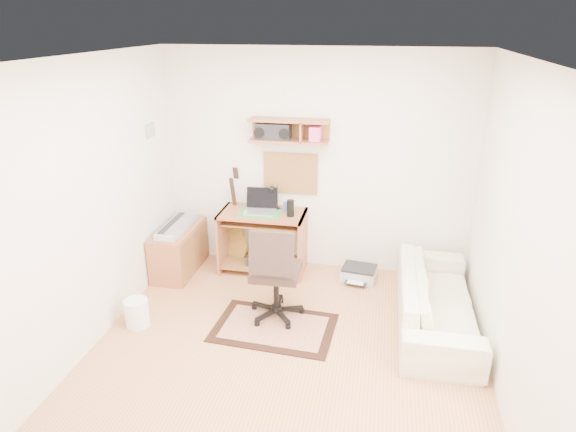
% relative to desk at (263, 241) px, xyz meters
% --- Properties ---
extents(floor, '(3.60, 4.00, 0.01)m').
position_rel_desk_xyz_m(floor, '(0.59, -1.73, -0.38)').
color(floor, tan).
rests_on(floor, ground).
extents(ceiling, '(3.60, 4.00, 0.01)m').
position_rel_desk_xyz_m(ceiling, '(0.59, -1.73, 2.23)').
color(ceiling, white).
rests_on(ceiling, ground).
extents(back_wall, '(3.60, 0.01, 2.60)m').
position_rel_desk_xyz_m(back_wall, '(0.59, 0.28, 0.93)').
color(back_wall, '#F0E3D0').
rests_on(back_wall, ground).
extents(left_wall, '(0.01, 4.00, 2.60)m').
position_rel_desk_xyz_m(left_wall, '(-1.22, -1.73, 0.93)').
color(left_wall, '#F0E3D0').
rests_on(left_wall, ground).
extents(right_wall, '(0.01, 4.00, 2.60)m').
position_rel_desk_xyz_m(right_wall, '(2.39, -1.73, 0.93)').
color(right_wall, '#F0E3D0').
rests_on(right_wall, ground).
extents(wall_shelf, '(0.90, 0.25, 0.26)m').
position_rel_desk_xyz_m(wall_shelf, '(0.29, 0.15, 1.32)').
color(wall_shelf, '#A35D39').
rests_on(wall_shelf, back_wall).
extents(cork_board, '(0.64, 0.03, 0.49)m').
position_rel_desk_xyz_m(cork_board, '(0.29, 0.25, 0.79)').
color(cork_board, tan).
rests_on(cork_board, back_wall).
extents(wall_photo, '(0.02, 0.20, 0.15)m').
position_rel_desk_xyz_m(wall_photo, '(-1.20, -0.23, 1.34)').
color(wall_photo, '#4C8CBF').
rests_on(wall_photo, left_wall).
extents(desk, '(1.00, 0.55, 0.75)m').
position_rel_desk_xyz_m(desk, '(0.00, 0.00, 0.00)').
color(desk, '#A35D39').
rests_on(desk, floor).
extents(laptop, '(0.38, 0.38, 0.27)m').
position_rel_desk_xyz_m(laptop, '(-0.02, -0.02, 0.51)').
color(laptop, silver).
rests_on(laptop, desk).
extents(speaker, '(0.09, 0.09, 0.19)m').
position_rel_desk_xyz_m(speaker, '(0.35, -0.05, 0.47)').
color(speaker, black).
rests_on(speaker, desk).
extents(desk_lamp, '(0.10, 0.10, 0.30)m').
position_rel_desk_xyz_m(desk_lamp, '(0.15, 0.14, 0.52)').
color(desk_lamp, black).
rests_on(desk_lamp, desk).
extents(pencil_cup, '(0.08, 0.08, 0.11)m').
position_rel_desk_xyz_m(pencil_cup, '(0.27, 0.10, 0.43)').
color(pencil_cup, '#3756A7').
rests_on(pencil_cup, desk).
extents(boombox, '(0.39, 0.18, 0.20)m').
position_rel_desk_xyz_m(boombox, '(0.11, 0.15, 1.30)').
color(boombox, black).
rests_on(boombox, wall_shelf).
extents(rug, '(1.22, 0.85, 0.02)m').
position_rel_desk_xyz_m(rug, '(0.40, -1.20, -0.37)').
color(rug, '#CBAC88').
rests_on(rug, floor).
extents(task_chair, '(0.55, 0.55, 1.05)m').
position_rel_desk_xyz_m(task_chair, '(0.38, -0.99, 0.15)').
color(task_chair, '#31231D').
rests_on(task_chair, floor).
extents(cabinet, '(0.40, 0.90, 0.55)m').
position_rel_desk_xyz_m(cabinet, '(-0.99, -0.21, -0.10)').
color(cabinet, '#A35D39').
rests_on(cabinet, floor).
extents(music_keyboard, '(0.24, 0.77, 0.07)m').
position_rel_desk_xyz_m(music_keyboard, '(-0.99, -0.21, 0.21)').
color(music_keyboard, '#B2B5BA').
rests_on(music_keyboard, cabinet).
extents(guitar, '(0.36, 0.27, 1.21)m').
position_rel_desk_xyz_m(guitar, '(-0.39, 0.13, 0.23)').
color(guitar, '#A97E34').
rests_on(guitar, floor).
extents(waste_basket, '(0.28, 0.28, 0.28)m').
position_rel_desk_xyz_m(waste_basket, '(-0.95, -1.41, -0.23)').
color(waste_basket, white).
rests_on(waste_basket, floor).
extents(printer, '(0.44, 0.36, 0.15)m').
position_rel_desk_xyz_m(printer, '(1.17, -0.02, -0.29)').
color(printer, '#A5A8AA').
rests_on(printer, floor).
extents(sofa, '(0.54, 1.85, 0.72)m').
position_rel_desk_xyz_m(sofa, '(1.97, -0.80, -0.01)').
color(sofa, beige).
rests_on(sofa, floor).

